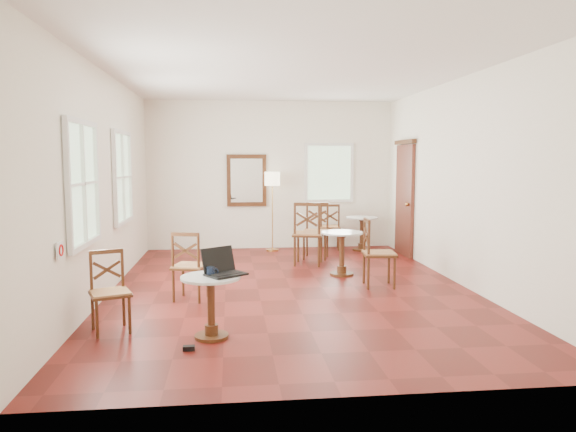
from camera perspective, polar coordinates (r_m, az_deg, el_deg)
The scene contains 17 objects.
ground at distance 7.59m, azimuth 0.25°, elevation -7.77°, with size 7.00×7.00×0.00m, color maroon.
room_shell at distance 7.63m, azimuth -0.43°, elevation 6.63°, with size 5.02×7.02×3.01m.
cafe_table_near at distance 5.50m, azimuth -8.29°, elevation -8.92°, with size 0.61×0.61×0.64m.
cafe_table_mid at distance 8.39m, azimuth 5.82°, elevation -3.49°, with size 0.65×0.65×0.69m.
cafe_table_back at distance 10.71m, azimuth 7.96°, elevation -1.48°, with size 0.64×0.64×0.68m.
chair_near_a at distance 6.98m, azimuth -10.53°, elevation -5.30°, with size 0.52×0.52×0.91m.
chair_near_b at distance 5.95m, azimuth -18.65°, elevation -7.74°, with size 0.51×0.51×0.86m.
chair_mid_a at distance 9.16m, azimuth 2.18°, elevation -1.90°, with size 0.62×0.62×1.10m.
chair_mid_b at distance 7.70m, azimuth 9.60°, elevation -3.94°, with size 0.49×0.49×0.98m.
chair_back_a at distance 10.77m, azimuth 4.50°, elevation -1.15°, with size 0.49×0.49×0.94m.
chair_back_b at distance 9.80m, azimuth 3.04°, elevation -1.60°, with size 0.59×0.59×1.02m.
floor_lamp at distance 10.51m, azimuth -1.71°, elevation 3.46°, with size 0.31×0.31×1.58m.
laptop at distance 5.48m, azimuth -7.05°, elevation -5.59°, with size 0.49×0.48×0.27m.
mouse at distance 5.44m, azimuth -8.33°, elevation -6.24°, with size 0.10×0.06×0.04m, color black.
navy_mug at distance 5.43m, azimuth -8.29°, elevation -5.93°, with size 0.12×0.08×0.10m.
water_glass at distance 5.41m, azimuth -8.02°, elevation -5.96°, with size 0.06×0.06×0.10m, color white.
power_adapter at distance 5.30m, azimuth -10.62°, elevation -13.81°, with size 0.11×0.07×0.05m, color black.
Camera 1 is at (-0.84, -7.32, 1.81)m, focal length 33.01 mm.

